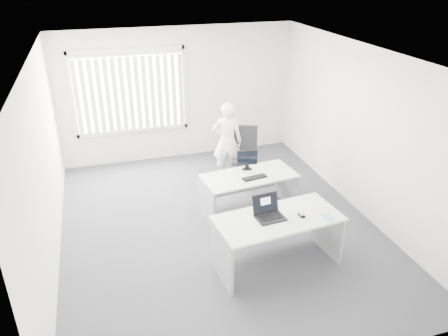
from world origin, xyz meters
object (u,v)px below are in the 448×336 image
object	(u,v)px
person	(227,142)
monitor	(247,160)
desk_far	(249,186)
laptop	(271,209)
desk_near	(277,231)
office_chair	(244,165)

from	to	relation	value
person	monitor	world-z (taller)	person
desk_far	laptop	distance (m)	1.55
person	monitor	bearing A→B (deg)	110.13
person	laptop	xyz separation A→B (m)	(-0.26, -2.81, 0.15)
desk_near	laptop	bearing A→B (deg)	173.32
desk_near	person	xyz separation A→B (m)	(0.14, 2.81, 0.22)
laptop	monitor	xyz separation A→B (m)	(0.27, 1.70, -0.05)
desk_far	office_chair	bearing A→B (deg)	67.81
laptop	monitor	size ratio (longest dim) A/B	1.09
person	laptop	distance (m)	2.83
desk_near	monitor	world-z (taller)	monitor
monitor	desk_far	bearing A→B (deg)	-88.99
person	laptop	world-z (taller)	person
desk_near	person	distance (m)	2.83
desk_far	person	size ratio (longest dim) A/B	1.04
desk_far	monitor	xyz separation A→B (m)	(0.04, 0.22, 0.38)
desk_near	office_chair	world-z (taller)	office_chair
monitor	person	bearing A→B (deg)	100.70
office_chair	monitor	world-z (taller)	office_chair
office_chair	desk_far	bearing A→B (deg)	-83.37
desk_near	monitor	xyz separation A→B (m)	(0.15, 1.70, 0.32)
person	desk_near	bearing A→B (deg)	106.86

